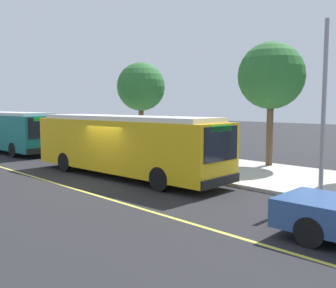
# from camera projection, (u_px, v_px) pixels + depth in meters

# --- Properties ---
(ground_plane) EXTENTS (120.00, 120.00, 0.00)m
(ground_plane) POSITION_uv_depth(u_px,v_px,m) (109.00, 180.00, 17.90)
(ground_plane) COLOR #232326
(sidewalk_curb) EXTENTS (44.00, 6.40, 0.15)m
(sidewalk_curb) POSITION_uv_depth(u_px,v_px,m) (195.00, 164.00, 22.05)
(sidewalk_curb) COLOR #B7B2A8
(sidewalk_curb) RESTS_ON ground_plane
(lane_stripe_center) EXTENTS (36.00, 0.14, 0.01)m
(lane_stripe_center) POSITION_uv_depth(u_px,v_px,m) (67.00, 187.00, 16.37)
(lane_stripe_center) COLOR #E0D64C
(lane_stripe_center) RESTS_ON ground_plane
(transit_bus_main) EXTENTS (11.42, 3.20, 2.95)m
(transit_bus_main) POSITION_uv_depth(u_px,v_px,m) (125.00, 144.00, 18.52)
(transit_bus_main) COLOR gold
(transit_bus_main) RESTS_ON ground_plane
(transit_bus_second) EXTENTS (10.60, 2.99, 2.95)m
(transit_bus_second) POSITION_uv_depth(u_px,v_px,m) (9.00, 130.00, 28.51)
(transit_bus_second) COLOR #146B66
(transit_bus_second) RESTS_ON ground_plane
(bus_shelter) EXTENTS (2.90, 1.60, 2.48)m
(bus_shelter) POSITION_uv_depth(u_px,v_px,m) (176.00, 131.00, 23.30)
(bus_shelter) COLOR #333338
(bus_shelter) RESTS_ON sidewalk_curb
(waiting_bench) EXTENTS (1.60, 0.48, 0.95)m
(waiting_bench) POSITION_uv_depth(u_px,v_px,m) (178.00, 153.00, 23.06)
(waiting_bench) COLOR brown
(waiting_bench) RESTS_ON sidewalk_curb
(route_sign_post) EXTENTS (0.44, 0.08, 2.80)m
(route_sign_post) POSITION_uv_depth(u_px,v_px,m) (172.00, 135.00, 19.77)
(route_sign_post) COLOR #333338
(route_sign_post) RESTS_ON sidewalk_curb
(pedestrian_commuter) EXTENTS (0.24, 0.40, 1.69)m
(pedestrian_commuter) POSITION_uv_depth(u_px,v_px,m) (151.00, 146.00, 22.28)
(pedestrian_commuter) COLOR #282D47
(pedestrian_commuter) RESTS_ON sidewalk_curb
(street_tree_upstreet) EXTENTS (3.40, 3.40, 6.31)m
(street_tree_upstreet) POSITION_uv_depth(u_px,v_px,m) (141.00, 87.00, 27.13)
(street_tree_upstreet) COLOR brown
(street_tree_upstreet) RESTS_ON sidewalk_curb
(street_tree_downstreet) EXTENTS (3.61, 3.61, 6.71)m
(street_tree_downstreet) POSITION_uv_depth(u_px,v_px,m) (271.00, 76.00, 20.82)
(street_tree_downstreet) COLOR brown
(street_tree_downstreet) RESTS_ON sidewalk_curb
(utility_pole) EXTENTS (0.16, 0.16, 6.40)m
(utility_pole) POSITION_uv_depth(u_px,v_px,m) (324.00, 108.00, 14.04)
(utility_pole) COLOR gray
(utility_pole) RESTS_ON sidewalk_curb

